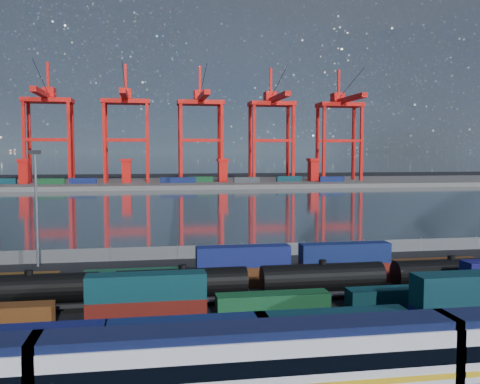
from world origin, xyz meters
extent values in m
plane|color=black|center=(0.00, 0.00, 0.00)|extent=(700.00, 700.00, 0.00)
plane|color=#2B373E|center=(0.00, 105.00, 0.01)|extent=(700.00, 700.00, 0.00)
cube|color=#514F4C|center=(0.00, 210.00, 1.00)|extent=(700.00, 70.00, 2.00)
cone|color=#1E2630|center=(-200.00, 1600.00, 260.00)|extent=(1100.00, 1100.00, 520.00)
cone|color=#1E2630|center=(200.00, 1600.00, 230.00)|extent=(1040.00, 1040.00, 460.00)
cone|color=#1E2630|center=(600.00, 1600.00, 190.00)|extent=(960.00, 960.00, 380.00)
cone|color=#1E2630|center=(950.00, 1600.00, 150.00)|extent=(840.00, 840.00, 300.00)
cube|color=silver|center=(-7.73, -21.46, 3.09)|extent=(26.67, 3.20, 4.05)
cube|color=#0F173A|center=(-7.73, -21.46, 5.39)|extent=(26.67, 2.88, 0.53)
cube|color=gold|center=(-7.73, -21.46, 2.24)|extent=(26.70, 3.30, 0.38)
cube|color=black|center=(-7.73, -21.46, 3.52)|extent=(26.70, 3.30, 1.07)
cube|color=navy|center=(-24.09, -10.82, 1.42)|extent=(13.15, 2.67, 2.85)
cube|color=navy|center=(-11.06, -10.82, 1.42)|extent=(13.15, 2.67, 2.85)
cube|color=#0C3441|center=(1.12, -10.82, 1.42)|extent=(13.15, 2.67, 2.85)
cube|color=#5E140E|center=(-14.45, -2.62, 1.22)|extent=(11.26, 2.29, 2.44)
cube|color=#0C3941|center=(-14.45, -2.62, 3.66)|extent=(11.26, 2.29, 2.44)
cube|color=#165329|center=(-2.17, -2.62, 1.22)|extent=(11.26, 2.29, 2.44)
cube|color=#0B343C|center=(11.29, -2.62, 1.22)|extent=(11.26, 2.29, 2.44)
cube|color=brown|center=(-30.23, 10.03, 1.24)|extent=(11.42, 2.32, 2.48)
cube|color=#155134|center=(-16.07, 10.03, 1.24)|extent=(11.42, 2.32, 2.48)
cube|color=#4E270F|center=(-2.95, 10.03, 1.24)|extent=(11.42, 2.32, 2.48)
cube|color=navy|center=(-2.95, 10.03, 3.71)|extent=(11.42, 2.32, 2.48)
cube|color=maroon|center=(10.00, 10.03, 1.24)|extent=(11.42, 2.32, 2.48)
cube|color=navy|center=(10.00, 10.03, 3.71)|extent=(11.42, 2.32, 2.48)
cube|color=#582E11|center=(22.40, 10.03, 1.24)|extent=(11.42, 2.32, 2.48)
cylinder|color=black|center=(-26.24, 2.99, 2.43)|extent=(13.76, 3.07, 3.07)
cylinder|color=black|center=(-26.24, 2.99, 4.13)|extent=(0.85, 0.85, 0.53)
cube|color=black|center=(-26.24, 2.99, 0.74)|extent=(14.28, 2.12, 0.42)
cube|color=black|center=(-21.47, 2.99, 0.32)|extent=(2.65, 1.90, 0.63)
cylinder|color=black|center=(-10.74, 2.99, 2.43)|extent=(13.76, 3.07, 3.07)
cylinder|color=black|center=(-10.74, 2.99, 4.13)|extent=(0.85, 0.85, 0.53)
cube|color=black|center=(-10.74, 2.99, 0.74)|extent=(14.28, 2.12, 0.42)
cube|color=black|center=(-15.50, 2.99, 0.32)|extent=(2.65, 1.90, 0.63)
cube|color=black|center=(-5.97, 2.99, 0.32)|extent=(2.65, 1.90, 0.63)
cylinder|color=black|center=(4.76, 2.99, 2.43)|extent=(13.76, 3.07, 3.07)
cylinder|color=black|center=(4.76, 2.99, 4.13)|extent=(0.85, 0.85, 0.53)
cube|color=black|center=(4.76, 2.99, 0.74)|extent=(14.28, 2.12, 0.42)
cube|color=black|center=(0.00, 2.99, 0.32)|extent=(2.65, 1.90, 0.63)
cube|color=black|center=(9.53, 2.99, 0.32)|extent=(2.65, 1.90, 0.63)
cylinder|color=black|center=(20.26, 2.99, 2.43)|extent=(13.76, 3.07, 3.07)
cylinder|color=black|center=(20.26, 2.99, 4.13)|extent=(0.85, 0.85, 0.53)
cube|color=black|center=(20.26, 2.99, 0.74)|extent=(14.28, 2.12, 0.42)
cube|color=black|center=(15.50, 2.99, 0.32)|extent=(2.65, 1.90, 0.63)
cube|color=#595B5E|center=(0.00, 28.00, 1.00)|extent=(160.00, 0.06, 2.00)
cylinder|color=slate|center=(-30.00, 28.00, 1.10)|extent=(0.12, 0.12, 2.20)
cylinder|color=slate|center=(-20.00, 28.00, 1.10)|extent=(0.12, 0.12, 2.20)
cylinder|color=slate|center=(-10.00, 28.00, 1.10)|extent=(0.12, 0.12, 2.20)
cylinder|color=slate|center=(0.00, 28.00, 1.10)|extent=(0.12, 0.12, 2.20)
cylinder|color=slate|center=(10.00, 28.00, 1.10)|extent=(0.12, 0.12, 2.20)
cylinder|color=slate|center=(20.00, 28.00, 1.10)|extent=(0.12, 0.12, 2.20)
cylinder|color=slate|center=(30.00, 28.00, 1.10)|extent=(0.12, 0.12, 2.20)
cylinder|color=slate|center=(40.00, 28.00, 1.10)|extent=(0.12, 0.12, 2.20)
cylinder|color=slate|center=(-30.00, 26.00, 8.00)|extent=(0.36, 0.36, 16.00)
cube|color=black|center=(-30.00, 26.00, 16.30)|extent=(1.60, 0.40, 0.60)
cube|color=red|center=(-69.72, 199.70, 19.88)|extent=(1.41, 1.41, 39.76)
cube|color=red|center=(-69.72, 210.30, 19.88)|extent=(1.41, 1.41, 39.76)
cube|color=red|center=(-50.28, 199.70, 19.88)|extent=(1.41, 1.41, 39.76)
cube|color=red|center=(-50.28, 210.30, 19.88)|extent=(1.41, 1.41, 39.76)
cube|color=red|center=(-60.00, 199.70, 21.87)|extent=(19.44, 1.24, 1.24)
cube|color=red|center=(-60.00, 210.30, 21.87)|extent=(19.44, 1.24, 1.24)
cube|color=red|center=(-60.00, 205.00, 39.76)|extent=(22.09, 12.37, 1.94)
cube|color=red|center=(-60.00, 194.40, 41.53)|extent=(2.65, 42.41, 2.21)
cube|color=red|center=(-60.00, 208.53, 43.73)|extent=(5.30, 7.07, 4.42)
cube|color=red|center=(-60.00, 206.77, 50.36)|extent=(1.06, 1.06, 14.14)
cylinder|color=black|center=(-60.00, 192.28, 47.71)|extent=(0.21, 36.37, 12.00)
cube|color=red|center=(-34.72, 199.70, 19.88)|extent=(1.41, 1.41, 39.76)
cube|color=red|center=(-34.72, 210.30, 19.88)|extent=(1.41, 1.41, 39.76)
cube|color=red|center=(-15.28, 199.70, 19.88)|extent=(1.41, 1.41, 39.76)
cube|color=red|center=(-15.28, 210.30, 19.88)|extent=(1.41, 1.41, 39.76)
cube|color=red|center=(-25.00, 199.70, 21.87)|extent=(19.44, 1.24, 1.24)
cube|color=red|center=(-25.00, 210.30, 21.87)|extent=(19.44, 1.24, 1.24)
cube|color=red|center=(-25.00, 205.00, 39.76)|extent=(22.09, 12.37, 1.94)
cube|color=red|center=(-25.00, 194.40, 41.53)|extent=(2.65, 42.41, 2.21)
cube|color=red|center=(-25.00, 208.53, 43.73)|extent=(5.30, 7.07, 4.42)
cube|color=red|center=(-25.00, 206.77, 50.36)|extent=(1.06, 1.06, 14.14)
cylinder|color=black|center=(-25.00, 192.28, 47.71)|extent=(0.21, 36.37, 12.00)
cube|color=red|center=(0.28, 199.70, 19.88)|extent=(1.41, 1.41, 39.76)
cube|color=red|center=(0.28, 210.30, 19.88)|extent=(1.41, 1.41, 39.76)
cube|color=red|center=(19.72, 199.70, 19.88)|extent=(1.41, 1.41, 39.76)
cube|color=red|center=(19.72, 210.30, 19.88)|extent=(1.41, 1.41, 39.76)
cube|color=red|center=(10.00, 199.70, 21.87)|extent=(19.44, 1.24, 1.24)
cube|color=red|center=(10.00, 210.30, 21.87)|extent=(19.44, 1.24, 1.24)
cube|color=red|center=(10.00, 205.00, 39.76)|extent=(22.09, 12.37, 1.94)
cube|color=red|center=(10.00, 194.40, 41.53)|extent=(2.65, 42.41, 2.21)
cube|color=red|center=(10.00, 208.53, 43.73)|extent=(5.30, 7.07, 4.42)
cube|color=red|center=(10.00, 206.77, 50.36)|extent=(1.06, 1.06, 14.14)
cylinder|color=black|center=(10.00, 192.28, 47.71)|extent=(0.21, 36.37, 12.00)
cube|color=red|center=(35.28, 199.70, 19.88)|extent=(1.41, 1.41, 39.76)
cube|color=red|center=(35.28, 210.30, 19.88)|extent=(1.41, 1.41, 39.76)
cube|color=red|center=(54.72, 199.70, 19.88)|extent=(1.41, 1.41, 39.76)
cube|color=red|center=(54.72, 210.30, 19.88)|extent=(1.41, 1.41, 39.76)
cube|color=red|center=(45.00, 199.70, 21.87)|extent=(19.44, 1.24, 1.24)
cube|color=red|center=(45.00, 210.30, 21.87)|extent=(19.44, 1.24, 1.24)
cube|color=red|center=(45.00, 205.00, 39.76)|extent=(22.09, 12.37, 1.94)
cube|color=red|center=(45.00, 194.40, 41.53)|extent=(2.65, 42.41, 2.21)
cube|color=red|center=(45.00, 208.53, 43.73)|extent=(5.30, 7.07, 4.42)
cube|color=red|center=(45.00, 206.77, 50.36)|extent=(1.06, 1.06, 14.14)
cylinder|color=black|center=(45.00, 192.28, 47.71)|extent=(0.21, 36.37, 12.00)
cube|color=red|center=(70.28, 199.70, 19.88)|extent=(1.41, 1.41, 39.76)
cube|color=red|center=(70.28, 210.30, 19.88)|extent=(1.41, 1.41, 39.76)
cube|color=red|center=(89.72, 199.70, 19.88)|extent=(1.41, 1.41, 39.76)
cube|color=red|center=(89.72, 210.30, 19.88)|extent=(1.41, 1.41, 39.76)
cube|color=red|center=(80.00, 199.70, 21.87)|extent=(19.44, 1.24, 1.24)
cube|color=red|center=(80.00, 210.30, 21.87)|extent=(19.44, 1.24, 1.24)
cube|color=red|center=(80.00, 205.00, 39.76)|extent=(22.09, 12.37, 1.94)
cube|color=red|center=(80.00, 194.40, 41.53)|extent=(2.65, 42.41, 2.21)
cube|color=red|center=(80.00, 208.53, 43.73)|extent=(5.30, 7.07, 4.42)
cube|color=red|center=(80.00, 206.77, 50.36)|extent=(1.06, 1.06, 14.14)
cylinder|color=black|center=(80.00, 192.28, 47.71)|extent=(0.21, 36.37, 12.00)
cube|color=navy|center=(0.66, 194.68, 3.30)|extent=(12.00, 2.44, 2.60)
cube|color=navy|center=(71.34, 190.93, 3.30)|extent=(12.00, 2.44, 2.60)
cube|color=navy|center=(-3.64, 196.08, 3.30)|extent=(12.00, 2.44, 2.60)
cube|color=#0C3842|center=(-79.29, 198.48, 3.30)|extent=(12.00, 2.44, 2.60)
cube|color=#3F4244|center=(30.38, 192.70, 3.30)|extent=(12.00, 2.44, 2.60)
cube|color=#144C23|center=(-57.75, 194.20, 3.30)|extent=(12.00, 2.44, 2.60)
cube|color=navy|center=(-44.16, 195.53, 3.30)|extent=(12.00, 2.44, 2.60)
cube|color=#144C23|center=(9.34, 199.48, 3.30)|extent=(12.00, 2.44, 2.60)
cube|color=#0C3842|center=(52.41, 198.83, 3.30)|extent=(12.00, 2.44, 2.60)
cube|color=red|center=(-70.00, 200.00, 7.00)|extent=(4.00, 6.00, 10.00)
cube|color=red|center=(-70.00, 200.00, 12.50)|extent=(5.00, 7.00, 1.20)
cube|color=red|center=(-25.00, 200.00, 7.00)|extent=(4.00, 6.00, 10.00)
cube|color=red|center=(-25.00, 200.00, 12.50)|extent=(5.00, 7.00, 1.20)
cube|color=red|center=(20.00, 200.00, 7.00)|extent=(4.00, 6.00, 10.00)
cube|color=red|center=(20.00, 200.00, 12.50)|extent=(5.00, 7.00, 1.20)
cube|color=red|center=(65.00, 200.00, 7.00)|extent=(4.00, 6.00, 10.00)
cube|color=red|center=(65.00, 200.00, 12.50)|extent=(5.00, 7.00, 1.20)
camera|label=1|loc=(-13.92, -53.11, 16.35)|focal=40.00mm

